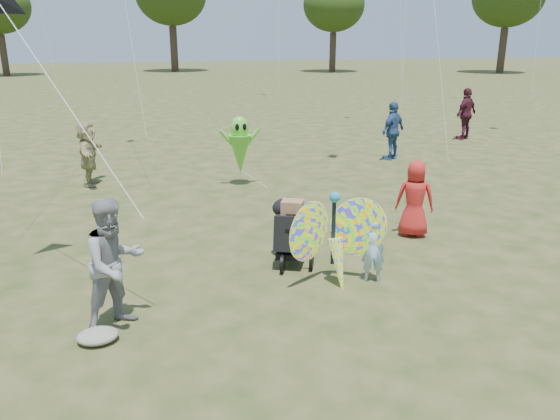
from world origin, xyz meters
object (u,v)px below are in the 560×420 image
at_px(child_girl, 373,250).
at_px(adult_man, 114,264).
at_px(crowd_d, 88,154).
at_px(alien_kite, 240,147).
at_px(crowd_c, 393,131).
at_px(jogging_stroller, 291,227).
at_px(crowd_h, 466,114).
at_px(butterfly_kite, 336,240).
at_px(crowd_a, 415,199).

xyz_separation_m(child_girl, adult_man, (-3.71, -0.45, 0.36)).
bearing_deg(crowd_d, alien_kite, -99.05).
distance_m(crowd_c, jogging_stroller, 8.58).
height_order(crowd_h, butterfly_kite, crowd_h).
bearing_deg(crowd_d, jogging_stroller, -143.13).
bearing_deg(child_girl, butterfly_kite, 13.85).
relative_size(child_girl, crowd_c, 0.58).
bearing_deg(crowd_c, adult_man, 15.56).
height_order(crowd_a, alien_kite, alien_kite).
relative_size(butterfly_kite, alien_kite, 1.00).
distance_m(child_girl, crowd_d, 8.38).
xyz_separation_m(butterfly_kite, alien_kite, (-0.32, 6.00, 0.27)).
relative_size(jogging_stroller, alien_kite, 0.66).
bearing_deg(jogging_stroller, crowd_c, 77.68).
bearing_deg(adult_man, child_girl, -25.90).
height_order(child_girl, crowd_a, crowd_a).
distance_m(jogging_stroller, butterfly_kite, 1.07).
xyz_separation_m(crowd_a, jogging_stroller, (-2.56, -0.65, -0.10)).
height_order(crowd_d, alien_kite, alien_kite).
distance_m(crowd_a, crowd_c, 6.75).
bearing_deg(adult_man, butterfly_kite, -24.10).
distance_m(child_girl, butterfly_kite, 0.63).
height_order(adult_man, crowd_h, crowd_h).
distance_m(adult_man, crowd_h, 16.08).
bearing_deg(butterfly_kite, adult_man, -171.26).
distance_m(adult_man, butterfly_kite, 3.16).
distance_m(adult_man, jogging_stroller, 3.08).
xyz_separation_m(adult_man, crowd_c, (7.81, 8.36, 0.01)).
bearing_deg(crowd_a, jogging_stroller, 40.45).
bearing_deg(child_girl, crowd_a, -116.58).
bearing_deg(crowd_a, child_girl, 73.24).
xyz_separation_m(crowd_d, butterfly_kite, (3.97, -6.99, -0.10)).
bearing_deg(crowd_c, butterfly_kite, 27.83).
height_order(child_girl, butterfly_kite, butterfly_kite).
bearing_deg(child_girl, crowd_c, -100.94).
xyz_separation_m(adult_man, crowd_d, (-0.86, 7.47, -0.06)).
height_order(crowd_c, crowd_d, crowd_c).
height_order(crowd_c, jogging_stroller, crowd_c).
bearing_deg(butterfly_kite, jogging_stroller, 112.69).
bearing_deg(crowd_a, crowd_h, -100.84).
height_order(adult_man, alien_kite, alien_kite).
distance_m(crowd_a, crowd_d, 8.13).
distance_m(crowd_h, jogging_stroller, 13.12).
relative_size(adult_man, butterfly_kite, 0.99).
height_order(jogging_stroller, butterfly_kite, butterfly_kite).
relative_size(crowd_d, butterfly_kite, 0.92).
xyz_separation_m(adult_man, jogging_stroller, (2.70, 1.47, -0.25)).
bearing_deg(butterfly_kite, crowd_h, 49.82).
xyz_separation_m(crowd_a, alien_kite, (-2.47, 4.36, 0.25)).
height_order(child_girl, crowd_d, crowd_d).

